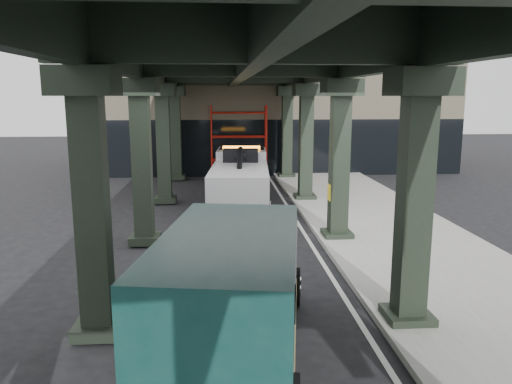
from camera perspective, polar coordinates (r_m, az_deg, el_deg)
name	(u,v)px	position (r m, az deg, el deg)	size (l,w,h in m)	color
ground	(260,263)	(13.82, 0.51, -8.09)	(90.00, 90.00, 0.00)	black
sidewalk	(395,237)	(16.62, 15.63, -4.93)	(5.00, 40.00, 0.15)	gray
lane_stripe	(309,241)	(15.92, 6.05, -5.54)	(0.12, 38.00, 0.01)	silver
viaduct	(241,63)	(15.06, -1.67, 14.57)	(7.40, 32.00, 6.40)	black
building	(266,104)	(33.16, 1.13, 10.05)	(22.00, 10.00, 8.00)	#C6B793
scaffolding	(239,140)	(27.79, -1.98, 5.98)	(3.08, 0.88, 4.00)	red
tow_truck	(241,178)	(20.29, -1.78, 1.59)	(2.67, 7.70, 2.48)	black
towed_van	(232,291)	(8.58, -2.72, -11.27)	(3.09, 6.05, 2.35)	#113D39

